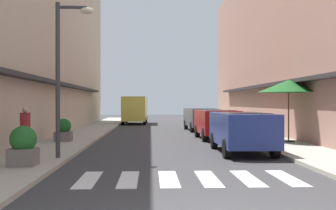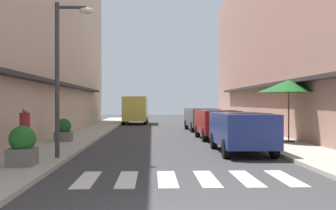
% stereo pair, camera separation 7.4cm
% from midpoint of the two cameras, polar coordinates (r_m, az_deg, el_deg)
% --- Properties ---
extents(ground_plane, '(86.02, 86.02, 0.00)m').
position_cam_midpoint_polar(ground_plane, '(21.10, 0.16, -4.66)').
color(ground_plane, '#38383A').
extents(sidewalk_left, '(2.34, 54.74, 0.12)m').
position_cam_midpoint_polar(sidewalk_left, '(21.41, -12.32, -4.44)').
color(sidewalk_left, '#ADA899').
rests_on(sidewalk_left, ground_plane).
extents(sidewalk_right, '(2.34, 54.74, 0.12)m').
position_cam_midpoint_polar(sidewalk_right, '(21.78, 12.43, -4.36)').
color(sidewalk_right, '#ADA899').
rests_on(sidewalk_right, ground_plane).
extents(building_row_left, '(5.50, 37.19, 11.77)m').
position_cam_midpoint_polar(building_row_left, '(23.53, -20.88, 10.20)').
color(building_row_left, '#C6B299').
rests_on(building_row_left, ground_plane).
extents(building_row_right, '(5.50, 37.19, 11.17)m').
position_cam_midpoint_polar(building_row_right, '(24.09, 20.44, 9.26)').
color(building_row_right, '#A87A6B').
rests_on(building_row_right, ground_plane).
extents(crosswalk, '(5.20, 2.20, 0.01)m').
position_cam_midpoint_polar(crosswalk, '(10.01, 2.85, -10.15)').
color(crosswalk, silver).
rests_on(crosswalk, ground_plane).
extents(parked_car_near, '(1.84, 4.39, 1.47)m').
position_cam_midpoint_polar(parked_car_near, '(15.16, 10.26, -3.11)').
color(parked_car_near, navy).
rests_on(parked_car_near, ground_plane).
extents(parked_car_mid, '(1.87, 3.99, 1.47)m').
position_cam_midpoint_polar(parked_car_mid, '(20.76, 6.86, -2.20)').
color(parked_car_mid, maroon).
rests_on(parked_car_mid, ground_plane).
extents(parked_car_far, '(1.97, 4.55, 1.47)m').
position_cam_midpoint_polar(parked_car_far, '(27.10, 4.72, -1.62)').
color(parked_car_far, '#4C5156').
rests_on(parked_car_far, ground_plane).
extents(delivery_van, '(2.11, 5.44, 2.37)m').
position_cam_midpoint_polar(delivery_van, '(35.88, -4.41, -0.38)').
color(delivery_van, '#D8CC4C').
rests_on(delivery_van, ground_plane).
extents(street_lamp, '(1.19, 0.28, 4.82)m').
position_cam_midpoint_polar(street_lamp, '(13.24, -14.05, 5.84)').
color(street_lamp, '#38383D').
rests_on(street_lamp, sidewalk_left).
extents(cafe_umbrella, '(2.74, 2.74, 2.71)m').
position_cam_midpoint_polar(cafe_umbrella, '(18.81, 16.45, 2.48)').
color(cafe_umbrella, '#262626').
rests_on(cafe_umbrella, sidewalk_right).
extents(planter_corner, '(0.72, 0.72, 1.08)m').
position_cam_midpoint_polar(planter_corner, '(11.89, -19.33, -5.35)').
color(planter_corner, slate).
rests_on(planter_corner, sidewalk_left).
extents(planter_midblock, '(0.71, 0.71, 1.01)m').
position_cam_midpoint_polar(planter_midblock, '(18.89, -14.14, -3.42)').
color(planter_midblock, slate).
rests_on(planter_midblock, sidewalk_left).
extents(pedestrian_walking_near, '(0.34, 0.34, 1.58)m').
position_cam_midpoint_polar(pedestrian_walking_near, '(14.66, -19.05, -3.14)').
color(pedestrian_walking_near, '#282B33').
rests_on(pedestrian_walking_near, sidewalk_left).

